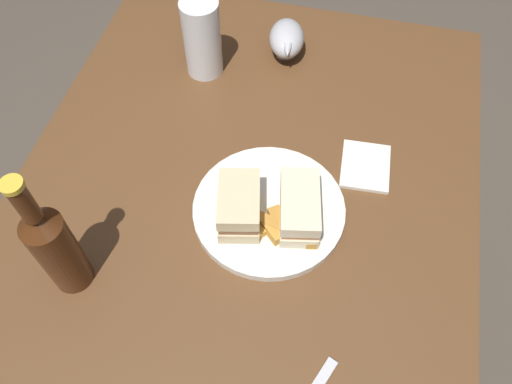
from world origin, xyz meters
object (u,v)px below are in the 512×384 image
sandwich_half_right (300,208)px  gravy_boat (288,39)px  plate (269,209)px  napkin (365,166)px  pint_glass (203,43)px  sandwich_half_left (239,206)px  cider_bottle (55,247)px

sandwich_half_right → gravy_boat: sandwich_half_right is taller
plate → gravy_boat: gravy_boat is taller
sandwich_half_right → napkin: sandwich_half_right is taller
pint_glass → sandwich_half_left: bearing=-154.3°
pint_glass → gravy_boat: (0.09, -0.16, -0.03)m
sandwich_half_right → gravy_boat: 0.43m
plate → pint_glass: bearing=33.7°
sandwich_half_left → sandwich_half_right: (0.02, -0.10, -0.00)m
cider_bottle → sandwich_half_left: bearing=-55.2°
sandwich_half_right → gravy_boat: (0.42, 0.11, -0.00)m
pint_glass → sandwich_half_right: bearing=-140.8°
sandwich_half_left → gravy_boat: (0.44, 0.01, -0.01)m
plate → sandwich_half_left: bearing=124.3°
plate → sandwich_half_left: (-0.03, 0.05, 0.04)m
plate → gravy_boat: size_ratio=2.05×
plate → sandwich_half_right: bearing=-98.5°
plate → sandwich_half_right: sandwich_half_right is taller
plate → sandwich_half_left: size_ratio=2.23×
cider_bottle → plate: bearing=-55.3°
gravy_boat → napkin: (-0.27, -0.21, -0.04)m
plate → gravy_boat: (0.41, 0.05, 0.04)m
sandwich_half_left → napkin: size_ratio=1.10×
sandwich_half_left → napkin: bearing=-49.7°
pint_glass → cider_bottle: 0.53m
sandwich_half_right → cider_bottle: (-0.19, 0.34, 0.06)m
sandwich_half_left → plate: bearing=-55.7°
pint_glass → napkin: (-0.18, -0.37, -0.07)m
sandwich_half_left → gravy_boat: size_ratio=0.92×
pint_glass → napkin: 0.42m
gravy_boat → napkin: 0.34m
plate → cider_bottle: bearing=124.7°
gravy_boat → cider_bottle: cider_bottle is taller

